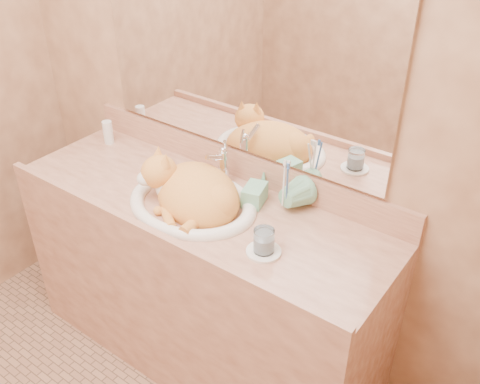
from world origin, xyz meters
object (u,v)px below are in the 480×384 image
Objects in this scene: vanity_counter at (201,284)px; sink_basin at (191,187)px; toothbrush_cup at (285,200)px; water_glass at (264,241)px; soap_dispenser at (250,192)px; cat at (191,189)px.

sink_basin reaches higher than vanity_counter.
sink_basin is 0.36m from toothbrush_cup.
water_glass is (0.07, -0.24, -0.00)m from toothbrush_cup.
sink_basin is 0.23m from soap_dispenser.
cat reaches higher than vanity_counter.
vanity_counter is 9.44× the size of soap_dispenser.
soap_dispenser is at bearing 46.46° from cat.
vanity_counter is 18.71× the size of water_glass.
toothbrush_cup reaches higher than water_glass.
soap_dispenser is (0.20, 0.08, 0.51)m from vanity_counter.
water_glass is at bearing -14.37° from vanity_counter.
vanity_counter is at bearing 165.63° from water_glass.
soap_dispenser is at bearing 22.45° from vanity_counter.
cat is at bearing 167.69° from water_glass.
water_glass is at bearing -0.12° from sink_basin.
soap_dispenser reaches higher than vanity_counter.
toothbrush_cup is (0.31, 0.15, 0.48)m from vanity_counter.
vanity_counter is at bearing -154.82° from toothbrush_cup.
cat is 3.23× the size of toothbrush_cup.
vanity_counter is at bearing -173.08° from soap_dispenser.
sink_basin is 3.08× the size of soap_dispenser.
toothbrush_cup is 1.44× the size of water_glass.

